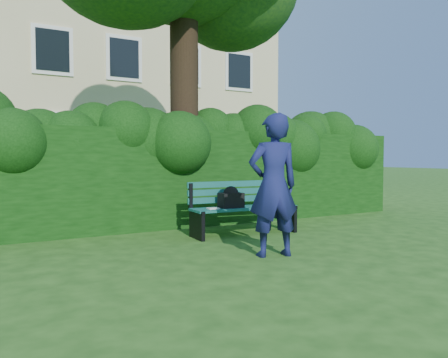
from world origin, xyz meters
TOP-DOWN VIEW (x-y plane):
  - ground at (0.00, 0.00)m, footprint 80.00×80.00m
  - apartment_building at (-0.00, 13.99)m, footprint 16.00×8.08m
  - hedge at (0.00, 2.20)m, footprint 10.00×1.00m
  - park_bench at (0.51, 0.71)m, footprint 1.86×0.64m
  - man_reading at (-0.08, -0.85)m, footprint 0.76×0.59m

SIDE VIEW (x-z plane):
  - ground at x=0.00m, z-range 0.00..0.00m
  - park_bench at x=0.51m, z-range 0.05..0.94m
  - hedge at x=0.00m, z-range 0.00..1.80m
  - man_reading at x=-0.08m, z-range 0.00..1.87m
  - apartment_building at x=0.00m, z-range 0.00..12.00m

